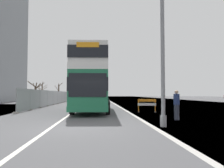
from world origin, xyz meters
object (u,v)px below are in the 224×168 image
Objects in this scene: lamppost_foreground at (162,30)px; car_receding_far at (95,96)px; car_receding_mid at (80,96)px; car_oncoming_near at (100,97)px; double_decker_bus at (93,81)px; roadworks_barrier at (147,104)px; pedestrian_at_kerb at (177,105)px.

lamppost_foreground reaches higher than car_receding_far.
car_receding_mid is at bearing -106.74° from car_receding_far.
car_receding_far is at bearing 93.22° from car_oncoming_near.
double_decker_bus reaches higher than car_receding_far.
lamppost_foreground is at bearing -79.10° from car_receding_mid.
car_oncoming_near is 1.10× the size of car_receding_mid.
car_receding_mid is at bearing 117.24° from car_oncoming_near.
lamppost_foreground reaches higher than roadworks_barrier.
double_decker_bus is 16.99m from car_oncoming_near.
car_receding_mid is (-3.17, 24.38, -1.56)m from double_decker_bus.
lamppost_foreground is 6.12× the size of roadworks_barrier.
double_decker_bus is at bearing 156.98° from roadworks_barrier.
car_oncoming_near is at bearing 87.69° from double_decker_bus.
pedestrian_at_kerb is (5.21, -41.06, -0.13)m from car_receding_far.
lamppost_foreground is 43.96m from car_receding_far.
car_receding_mid is 10.04m from car_receding_far.
pedestrian_at_kerb reaches higher than roadworks_barrier.
car_oncoming_near is (-3.66, 18.74, 0.30)m from roadworks_barrier.
car_receding_mid is (-6.56, 34.06, -3.35)m from lamppost_foreground.
car_receding_far is (2.89, 9.61, -0.05)m from car_receding_mid.
double_decker_bus is 1.25× the size of lamppost_foreground.
double_decker_bus is 34.03m from car_receding_far.
lamppost_foreground is at bearing -70.73° from double_decker_bus.
car_receding_far is 41.38m from pedestrian_at_kerb.
lamppost_foreground is 34.84m from car_receding_mid.
car_receding_far is (-3.67, 43.67, -3.40)m from lamppost_foreground.
car_oncoming_near is at bearing -62.76° from car_receding_mid.
double_decker_bus reaches higher than roadworks_barrier.
car_receding_far is (-4.62, 35.83, 0.33)m from roadworks_barrier.
roadworks_barrier is 0.39× the size of car_receding_mid.
lamppost_foreground is 2.16× the size of car_oncoming_near.
lamppost_foreground reaches higher than pedestrian_at_kerb.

